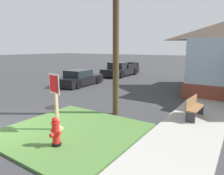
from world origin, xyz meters
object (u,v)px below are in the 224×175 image
Objects in this scene: parked_sedan_black at (80,79)px; pickup_truck_black at (121,70)px; fire_hydrant at (56,132)px; stop_sign at (56,104)px; manhole_cover at (52,107)px; street_bench at (194,107)px.

parked_sedan_black is 6.64m from pickup_truck_black.
parked_sedan_black is (-6.53, 8.17, 0.04)m from fire_hydrant.
manhole_cover is (-2.54, 1.91, -1.03)m from stop_sign.
street_bench is (6.36, 1.99, 0.58)m from manhole_cover.
street_bench reaches higher than manhole_cover.
pickup_truck_black reaches higher than fire_hydrant.
manhole_cover is at bearing -74.98° from pickup_truck_black.
fire_hydrant is 5.57m from street_bench.
pickup_truck_black is at bearing 91.37° from parked_sedan_black.
stop_sign is at bearing -134.42° from street_bench.
fire_hydrant is 0.17× the size of pickup_truck_black.
manhole_cover is 0.47× the size of street_bench.
street_bench is (2.91, 4.75, 0.08)m from fire_hydrant.
street_bench is at bearing -46.36° from pickup_truck_black.
parked_sedan_black is (-5.61, 7.32, -0.50)m from stop_sign.
pickup_truck_black is at bearing 133.64° from street_bench.
manhole_cover is 6.69m from street_bench.
fire_hydrant is 1.29× the size of manhole_cover.
parked_sedan_black reaches higher than fire_hydrant.
stop_sign is 2.89× the size of manhole_cover.
fire_hydrant is at bearing -65.71° from pickup_truck_black.
manhole_cover is at bearing -162.62° from street_bench.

